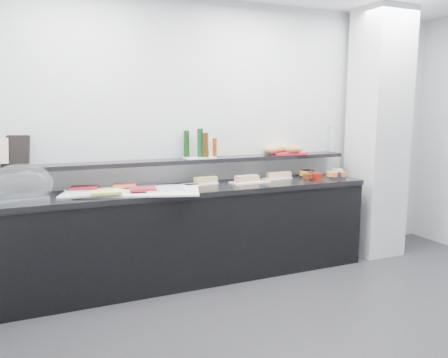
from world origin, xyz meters
name	(u,v)px	position (x,y,z in m)	size (l,w,h in m)	color
ground	(368,350)	(0.00, 0.00, 0.00)	(5.00, 5.00, 0.00)	#2D2D30
back_wall	(243,136)	(0.00, 2.00, 1.35)	(5.00, 0.02, 2.70)	silver
column	(378,135)	(1.50, 1.65, 1.35)	(0.50, 0.50, 2.70)	silver
buffet_cabinet	(190,236)	(-0.70, 1.70, 0.42)	(3.60, 0.60, 0.85)	black
counter_top	(189,190)	(-0.70, 1.70, 0.88)	(3.62, 0.62, 0.05)	black
wall_shelf	(183,161)	(-0.70, 1.88, 1.13)	(3.60, 0.25, 0.04)	black
cloche_base	(13,198)	(-2.20, 1.68, 0.92)	(0.51, 0.34, 0.04)	silver
cloche_dome	(22,184)	(-2.13, 1.70, 1.03)	(0.49, 0.32, 0.34)	white
linen_runner	(133,191)	(-1.23, 1.69, 0.91)	(1.17, 0.55, 0.01)	silver
platter_meat_a	(82,190)	(-1.65, 1.84, 0.92)	(0.31, 0.20, 0.01)	silver
food_meat_a	(84,188)	(-1.63, 1.83, 0.94)	(0.23, 0.15, 0.02)	maroon
platter_salmon	(114,187)	(-1.37, 1.85, 0.92)	(0.27, 0.18, 0.01)	white
food_salmon	(125,185)	(-1.28, 1.81, 0.94)	(0.19, 0.12, 0.02)	#E54F2E
platter_cheese	(90,194)	(-1.61, 1.60, 0.92)	(0.29, 0.19, 0.01)	white
food_cheese	(107,192)	(-1.48, 1.53, 0.94)	(0.25, 0.16, 0.02)	#EFE85D
platter_meat_b	(161,189)	(-1.00, 1.58, 0.92)	(0.34, 0.23, 0.01)	white
food_meat_b	(143,189)	(-1.17, 1.56, 0.94)	(0.22, 0.14, 0.02)	maroon
sandwich_plate_left	(200,184)	(-0.55, 1.80, 0.91)	(0.34, 0.15, 0.01)	white
sandwich_food_left	(206,180)	(-0.50, 1.79, 0.94)	(0.22, 0.09, 0.06)	tan
tongs_left	(201,183)	(-0.55, 1.78, 0.92)	(0.01, 0.01, 0.16)	#B3B6BB
sandwich_plate_mid	(250,182)	(-0.07, 1.69, 0.91)	(0.39, 0.17, 0.01)	white
sandwich_food_mid	(247,178)	(-0.09, 1.71, 0.94)	(0.24, 0.09, 0.06)	tan
tongs_mid	(234,183)	(-0.27, 1.63, 0.92)	(0.01, 0.01, 0.16)	silver
sandwich_plate_right	(274,179)	(0.27, 1.79, 0.91)	(0.38, 0.16, 0.01)	white
sandwich_food_right	(278,175)	(0.33, 1.80, 0.94)	(0.26, 0.10, 0.06)	tan
tongs_right	(276,179)	(0.25, 1.73, 0.92)	(0.01, 0.01, 0.16)	silver
bowl_glass_fruit	(308,174)	(0.69, 1.78, 0.94)	(0.19, 0.19, 0.07)	white
fill_glass_fruit	(305,173)	(0.65, 1.80, 0.95)	(0.13, 0.13, 0.05)	orange
bowl_black_jam	(307,173)	(0.70, 1.83, 0.94)	(0.16, 0.16, 0.07)	black
fill_black_jam	(307,173)	(0.67, 1.78, 0.95)	(0.10, 0.10, 0.05)	#60170D
bowl_glass_cream	(329,172)	(0.98, 1.80, 0.94)	(0.16, 0.16, 0.07)	silver
fill_glass_cream	(337,171)	(1.06, 1.77, 0.95)	(0.13, 0.13, 0.05)	silver
bowl_red_jam	(317,176)	(0.68, 1.61, 0.94)	(0.12, 0.12, 0.07)	maroon
fill_red_jam	(307,176)	(0.54, 1.59, 0.95)	(0.10, 0.10, 0.05)	#5F1E0D
bowl_glass_salmon	(338,175)	(0.92, 1.57, 0.94)	(0.16, 0.16, 0.07)	white
fill_glass_salmon	(332,174)	(0.88, 1.61, 0.95)	(0.13, 0.13, 0.05)	orange
bowl_black_fruit	(336,175)	(0.93, 1.61, 0.94)	(0.12, 0.12, 0.07)	black
fill_black_fruit	(342,174)	(0.98, 1.58, 0.95)	(0.09, 0.09, 0.05)	#EE5520
framed_print	(16,150)	(-2.16, 1.95, 1.28)	(0.23, 0.02, 0.26)	black
condiment_tray	(199,158)	(-0.53, 1.89, 1.16)	(0.30, 0.18, 0.01)	white
bottle_green_a	(187,144)	(-0.64, 1.94, 1.29)	(0.06, 0.06, 0.26)	#0F350E
bottle_brown	(205,145)	(-0.48, 1.85, 1.28)	(0.06, 0.06, 0.24)	#3C240A
bottle_green_b	(200,143)	(-0.52, 1.89, 1.30)	(0.06, 0.06, 0.28)	#103B1B
bottle_hot	(215,147)	(-0.36, 1.89, 1.25)	(0.04, 0.04, 0.18)	#AA310C
shaker_salt	(212,153)	(-0.39, 1.91, 1.20)	(0.03, 0.03, 0.07)	silver
shaker_pepper	(210,153)	(-0.43, 1.85, 1.20)	(0.03, 0.03, 0.07)	white
bread_tray	(288,153)	(0.48, 1.87, 1.16)	(0.36, 0.25, 0.02)	#B51325
bread_roll_nw	(270,148)	(0.32, 1.96, 1.21)	(0.14, 0.09, 0.08)	#BA9A47
bread_roll_n	(281,148)	(0.45, 1.96, 1.21)	(0.16, 0.10, 0.08)	gold
bread_roll_ne	(292,148)	(0.59, 1.97, 1.21)	(0.12, 0.08, 0.08)	#C07749
bread_roll_sw	(271,150)	(0.26, 1.84, 1.21)	(0.15, 0.09, 0.08)	tan
bread_roll_s	(292,149)	(0.48, 1.78, 1.21)	(0.14, 0.09, 0.08)	#B37244
bread_roll_se	(297,149)	(0.54, 1.79, 1.21)	(0.13, 0.08, 0.08)	#C18549
bread_roll_midw	(279,149)	(0.39, 1.91, 1.21)	(0.13, 0.09, 0.08)	#BA9B47
carafe	(332,139)	(1.04, 1.85, 1.30)	(0.10, 0.10, 0.30)	silver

